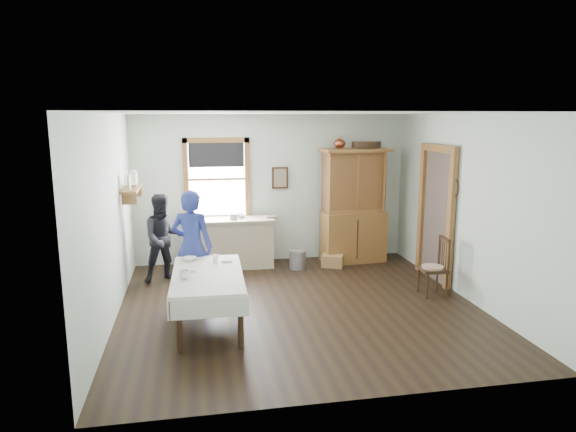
{
  "coord_description": "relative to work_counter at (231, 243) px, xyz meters",
  "views": [
    {
      "loc": [
        -1.41,
        -6.77,
        2.65
      ],
      "look_at": [
        -0.1,
        0.3,
        1.26
      ],
      "focal_mm": 32.0,
      "sensor_mm": 36.0,
      "label": 1
    }
  ],
  "objects": [
    {
      "name": "room",
      "position": [
        0.8,
        -2.16,
        0.91
      ],
      "size": [
        5.01,
        5.01,
        2.7
      ],
      "color": "black",
      "rests_on": "ground"
    },
    {
      "name": "window",
      "position": [
        -0.2,
        0.3,
        1.19
      ],
      "size": [
        1.18,
        0.07,
        1.48
      ],
      "color": "white",
      "rests_on": "room"
    },
    {
      "name": "doorway",
      "position": [
        3.26,
        -1.31,
        0.72
      ],
      "size": [
        0.09,
        1.14,
        2.22
      ],
      "color": "#4D3E37",
      "rests_on": "room"
    },
    {
      "name": "wall_shelf",
      "position": [
        -1.57,
        -0.62,
        1.13
      ],
      "size": [
        0.24,
        1.0,
        0.44
      ],
      "color": "brown",
      "rests_on": "room"
    },
    {
      "name": "framed_picture",
      "position": [
        0.95,
        0.3,
        1.11
      ],
      "size": [
        0.3,
        0.04,
        0.4
      ],
      "primitive_type": "cube",
      "color": "#351F12",
      "rests_on": "room"
    },
    {
      "name": "rug_beater",
      "position": [
        3.25,
        -1.86,
        1.28
      ],
      "size": [
        0.01,
        0.27,
        0.27
      ],
      "primitive_type": "torus",
      "rotation": [
        0.0,
        1.57,
        0.0
      ],
      "color": "black",
      "rests_on": "room"
    },
    {
      "name": "work_counter",
      "position": [
        0.0,
        0.0,
        0.0
      ],
      "size": [
        1.55,
        0.62,
        0.88
      ],
      "primitive_type": "cube",
      "rotation": [
        0.0,
        0.0,
        -0.02
      ],
      "color": "tan",
      "rests_on": "room"
    },
    {
      "name": "china_hutch",
      "position": [
        2.27,
        -0.03,
        0.61
      ],
      "size": [
        1.28,
        0.68,
        2.1
      ],
      "primitive_type": "cube",
      "rotation": [
        0.0,
        0.0,
        0.08
      ],
      "color": "brown",
      "rests_on": "room"
    },
    {
      "name": "dining_table",
      "position": [
        -0.48,
        -2.58,
        -0.09
      ],
      "size": [
        0.96,
        1.76,
        0.69
      ],
      "primitive_type": "cube",
      "rotation": [
        0.0,
        0.0,
        -0.03
      ],
      "color": "silver",
      "rests_on": "room"
    },
    {
      "name": "spindle_chair",
      "position": [
        2.88,
        -2.06,
        0.01
      ],
      "size": [
        0.44,
        0.44,
        0.89
      ],
      "primitive_type": "cube",
      "rotation": [
        0.0,
        0.0,
        -0.08
      ],
      "color": "#351F12",
      "rests_on": "room"
    },
    {
      "name": "pail",
      "position": [
        1.16,
        -0.34,
        -0.28
      ],
      "size": [
        0.4,
        0.4,
        0.32
      ],
      "primitive_type": "cube",
      "rotation": [
        0.0,
        0.0,
        -0.41
      ],
      "color": "#979A9F",
      "rests_on": "room"
    },
    {
      "name": "wicker_basket",
      "position": [
        1.79,
        -0.34,
        -0.33
      ],
      "size": [
        0.45,
        0.39,
        0.22
      ],
      "primitive_type": "cube",
      "rotation": [
        0.0,
        0.0,
        -0.42
      ],
      "color": "#9B6E46",
      "rests_on": "room"
    },
    {
      "name": "woman_blue",
      "position": [
        -0.67,
        -1.65,
        0.32
      ],
      "size": [
        0.64,
        0.53,
        1.52
      ],
      "primitive_type": "imported",
      "rotation": [
        0.0,
        0.0,
        2.81
      ],
      "color": "navy",
      "rests_on": "room"
    },
    {
      "name": "figure_dark",
      "position": [
        -1.12,
        -0.62,
        0.22
      ],
      "size": [
        0.76,
        0.66,
        1.33
      ],
      "primitive_type": "imported",
      "rotation": [
        0.0,
        0.0,
        0.27
      ],
      "color": "black",
      "rests_on": "room"
    },
    {
      "name": "table_cup_a",
      "position": [
        -0.76,
        -2.76,
        0.31
      ],
      "size": [
        0.17,
        0.17,
        0.11
      ],
      "primitive_type": "imported",
      "rotation": [
        0.0,
        0.0,
        0.3
      ],
      "color": "white",
      "rests_on": "dining_table"
    },
    {
      "name": "table_cup_b",
      "position": [
        -0.36,
        -2.05,
        0.3
      ],
      "size": [
        0.13,
        0.13,
        0.09
      ],
      "primitive_type": "imported",
      "rotation": [
        0.0,
        0.0,
        -0.31
      ],
      "color": "white",
      "rests_on": "dining_table"
    },
    {
      "name": "table_bowl",
      "position": [
        -0.71,
        -1.94,
        0.28
      ],
      "size": [
        0.26,
        0.26,
        0.05
      ],
      "primitive_type": "imported",
      "rotation": [
        0.0,
        0.0,
        -0.32
      ],
      "color": "white",
      "rests_on": "dining_table"
    },
    {
      "name": "counter_book",
      "position": [
        0.62,
        -0.01,
        0.45
      ],
      "size": [
        0.2,
        0.25,
        0.02
      ],
      "primitive_type": "imported",
      "rotation": [
        0.0,
        0.0,
        0.12
      ],
      "color": "#796751",
      "rests_on": "work_counter"
    },
    {
      "name": "counter_bowl",
      "position": [
        0.19,
        0.06,
        0.47
      ],
      "size": [
        0.21,
        0.21,
        0.07
      ],
      "primitive_type": "imported",
      "rotation": [
        0.0,
        0.0,
        -0.01
      ],
      "color": "white",
      "rests_on": "work_counter"
    },
    {
      "name": "shelf_bowl",
      "position": [
        -1.57,
        -0.61,
        1.16
      ],
      "size": [
        0.22,
        0.22,
        0.05
      ],
      "primitive_type": "imported",
      "color": "white",
      "rests_on": "wall_shelf"
    }
  ]
}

